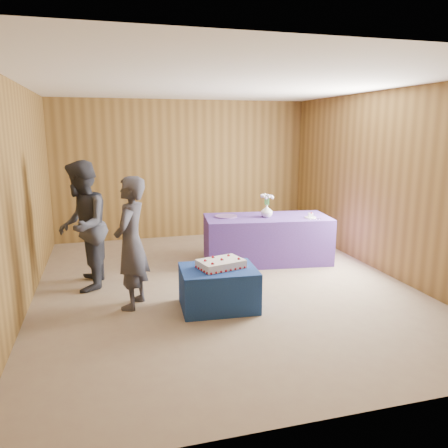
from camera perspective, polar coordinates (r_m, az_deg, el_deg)
name	(u,v)px	position (r m, az deg, el deg)	size (l,w,h in m)	color
ground	(223,285)	(6.17, -0.14, -7.98)	(6.00, 6.00, 0.00)	gray
room_shell	(223,155)	(5.80, -0.15, 8.98)	(5.04, 6.04, 2.72)	brown
cake_table	(218,288)	(5.36, -0.73, -8.34)	(0.90, 0.70, 0.50)	navy
serving_table	(267,239)	(7.18, 5.62, -1.97)	(2.00, 0.90, 0.75)	#523594
sheet_cake	(221,264)	(5.29, -0.41, -5.20)	(0.63, 0.50, 0.13)	white
vase	(267,211)	(7.05, 5.59, 1.71)	(0.19, 0.19, 0.20)	silver
flower_spray	(267,196)	(7.01, 5.63, 3.65)	(0.22, 0.22, 0.17)	#2C6F33
platter	(226,216)	(7.04, 0.26, 1.01)	(0.36, 0.36, 0.02)	#6B4890
plate	(310,217)	(7.11, 11.22, 0.84)	(0.19, 0.19, 0.01)	silver
cake_slice	(311,215)	(7.10, 11.24, 1.16)	(0.09, 0.08, 0.09)	white
knife	(315,219)	(7.02, 11.84, 0.65)	(0.26, 0.02, 0.00)	#ADADB1
guest_left	(131,243)	(5.34, -12.04, -2.45)	(0.59, 0.38, 1.61)	#35343E
guest_right	(82,226)	(6.13, -18.01, -0.25)	(0.85, 0.66, 1.74)	#2E2F37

